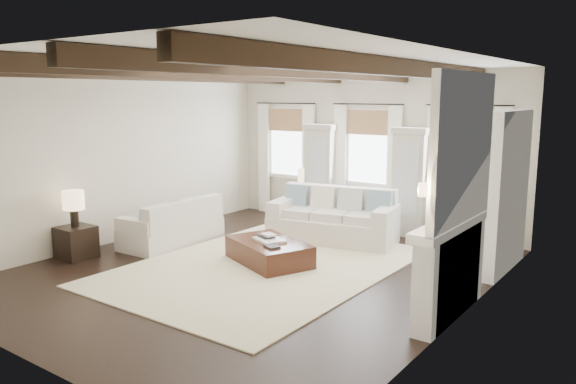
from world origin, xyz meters
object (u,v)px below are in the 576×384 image
Objects in this scene: side_table_back at (305,206)px; sofa_back at (334,220)px; sofa_left at (174,226)px; ottoman at (269,252)px; side_table_front at (76,242)px.

sofa_back is at bearing -40.59° from side_table_back.
sofa_left is 2.19m from ottoman.
ottoman is 2.62× the size of side_table_back.
sofa_back is at bearing 109.84° from ottoman.
sofa_left is 3.36m from side_table_back.
sofa_back is 2.07m from side_table_back.
side_table_back is at bearing 137.17° from ottoman.
sofa_left reaches higher than side_table_front.
side_table_front is 0.99× the size of side_table_back.
ottoman is (2.19, 0.04, -0.15)m from sofa_left.
sofa_left reaches higher than ottoman.
sofa_back is 1.25× the size of sofa_left.
side_table_front is 5.08m from side_table_back.
side_table_back is at bearing 139.41° from sofa_back.
sofa_left is 3.61× the size of side_table_back.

